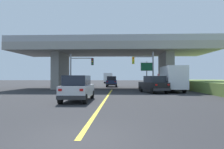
# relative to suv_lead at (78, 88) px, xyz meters

# --- Properties ---
(ground) EXTENTS (160.00, 160.00, 0.00)m
(ground) POSITION_rel_suv_lead_xyz_m (2.08, 17.06, -1.02)
(ground) COLOR #2B2B2D
(overpass_bridge) EXTENTS (30.71, 10.45, 7.74)m
(overpass_bridge) POSITION_rel_suv_lead_xyz_m (2.08, 17.06, 4.63)
(overpass_bridge) COLOR gray
(overpass_bridge) RESTS_ON ground
(lane_divider_stripe) EXTENTS (0.20, 24.19, 0.01)m
(lane_divider_stripe) POSITION_rel_suv_lead_xyz_m (2.08, 2.28, -1.01)
(lane_divider_stripe) COLOR yellow
(lane_divider_stripe) RESTS_ON ground
(suv_lead) EXTENTS (2.01, 4.77, 2.02)m
(suv_lead) POSITION_rel_suv_lead_xyz_m (0.00, 0.00, 0.00)
(suv_lead) COLOR silver
(suv_lead) RESTS_ON ground
(suv_crossing) EXTENTS (3.28, 4.82, 2.02)m
(suv_crossing) POSITION_rel_suv_lead_xyz_m (7.33, 8.75, -0.00)
(suv_crossing) COLOR black
(suv_crossing) RESTS_ON ground
(box_truck) EXTENTS (2.33, 7.22, 3.23)m
(box_truck) POSITION_rel_suv_lead_xyz_m (9.94, 10.67, 0.67)
(box_truck) COLOR red
(box_truck) RESTS_ON ground
(sedan_oncoming) EXTENTS (2.00, 4.83, 2.02)m
(sedan_oncoming) POSITION_rel_suv_lead_xyz_m (1.66, 23.38, 0.00)
(sedan_oncoming) COLOR navy
(sedan_oncoming) RESTS_ON ground
(traffic_signal_nearside) EXTENTS (2.87, 0.36, 5.23)m
(traffic_signal_nearside) POSITION_rel_suv_lead_xyz_m (6.71, 11.39, 2.31)
(traffic_signal_nearside) COLOR slate
(traffic_signal_nearside) RESTS_ON ground
(traffic_signal_farside) EXTENTS (3.27, 0.36, 5.07)m
(traffic_signal_farside) POSITION_rel_suv_lead_xyz_m (-2.38, 11.95, 2.25)
(traffic_signal_farside) COLOR slate
(traffic_signal_farside) RESTS_ON ground
(highway_sign) EXTENTS (1.86, 0.17, 4.25)m
(highway_sign) POSITION_rel_suv_lead_xyz_m (7.36, 15.39, 2.12)
(highway_sign) COLOR #56595E
(highway_sign) RESTS_ON ground
(semi_truck_distant) EXTENTS (2.33, 7.40, 3.00)m
(semi_truck_distant) POSITION_rel_suv_lead_xyz_m (-0.37, 45.77, 0.58)
(semi_truck_distant) COLOR silver
(semi_truck_distant) RESTS_ON ground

